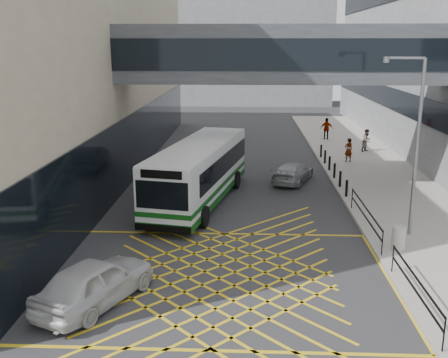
# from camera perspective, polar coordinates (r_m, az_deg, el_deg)

# --- Properties ---
(ground) EXTENTS (120.00, 120.00, 0.00)m
(ground) POSITION_cam_1_polar(r_m,az_deg,el_deg) (18.82, -0.54, -10.77)
(ground) COLOR #333335
(building_far) EXTENTS (28.00, 16.00, 18.00)m
(building_far) POSITION_cam_1_polar(r_m,az_deg,el_deg) (77.05, 0.36, 15.23)
(building_far) COLOR gray
(building_far) RESTS_ON ground
(skybridge) EXTENTS (20.00, 4.10, 3.00)m
(skybridge) POSITION_cam_1_polar(r_m,az_deg,el_deg) (29.07, 6.80, 13.35)
(skybridge) COLOR #44494E
(skybridge) RESTS_ON ground
(pavement) EXTENTS (6.00, 54.00, 0.16)m
(pavement) POSITION_cam_1_polar(r_m,az_deg,el_deg) (33.94, 16.21, 0.36)
(pavement) COLOR #A39E95
(pavement) RESTS_ON ground
(box_junction) EXTENTS (12.00, 9.00, 0.01)m
(box_junction) POSITION_cam_1_polar(r_m,az_deg,el_deg) (18.82, -0.54, -10.76)
(box_junction) COLOR gold
(box_junction) RESTS_ON ground
(bus) EXTENTS (4.65, 11.35, 3.10)m
(bus) POSITION_cam_1_polar(r_m,az_deg,el_deg) (27.05, -2.64, 0.87)
(bus) COLOR silver
(bus) RESTS_ON ground
(car_white) EXTENTS (3.82, 5.25, 1.55)m
(car_white) POSITION_cam_1_polar(r_m,az_deg,el_deg) (17.31, -13.87, -10.76)
(car_white) COLOR #BDBEC0
(car_white) RESTS_ON ground
(car_dark) EXTENTS (2.46, 5.29, 1.60)m
(car_dark) POSITION_cam_1_polar(r_m,az_deg,el_deg) (34.13, -3.28, 2.25)
(car_dark) COLOR black
(car_dark) RESTS_ON ground
(car_silver) EXTENTS (3.11, 4.50, 1.29)m
(car_silver) POSITION_cam_1_polar(r_m,az_deg,el_deg) (31.48, 7.49, 0.80)
(car_silver) COLOR gray
(car_silver) RESTS_ON ground
(street_lamp) EXTENTS (1.68, 0.52, 7.38)m
(street_lamp) POSITION_cam_1_polar(r_m,az_deg,el_deg) (22.79, 19.95, 4.37)
(street_lamp) COLOR slate
(street_lamp) RESTS_ON pavement
(litter_bin) EXTENTS (0.54, 0.54, 0.94)m
(litter_bin) POSITION_cam_1_polar(r_m,az_deg,el_deg) (21.82, 18.47, -6.12)
(litter_bin) COLOR #ADA89E
(litter_bin) RESTS_ON pavement
(kerb_railings) EXTENTS (0.05, 12.54, 1.00)m
(kerb_railings) POSITION_cam_1_polar(r_m,az_deg,el_deg) (20.76, 17.04, -6.33)
(kerb_railings) COLOR black
(kerb_railings) RESTS_ON pavement
(bollards) EXTENTS (0.14, 10.14, 0.90)m
(bollards) POSITION_cam_1_polar(r_m,az_deg,el_deg) (33.27, 11.67, 1.31)
(bollards) COLOR black
(bollards) RESTS_ON pavement
(pedestrian_a) EXTENTS (0.77, 0.67, 1.63)m
(pedestrian_a) POSITION_cam_1_polar(r_m,az_deg,el_deg) (36.90, 13.39, 3.08)
(pedestrian_a) COLOR gray
(pedestrian_a) RESTS_ON pavement
(pedestrian_b) EXTENTS (0.93, 0.90, 1.68)m
(pedestrian_b) POSITION_cam_1_polar(r_m,az_deg,el_deg) (40.82, 15.28, 4.07)
(pedestrian_b) COLOR gray
(pedestrian_b) RESTS_ON pavement
(pedestrian_c) EXTENTS (1.10, 0.61, 1.80)m
(pedestrian_c) POSITION_cam_1_polar(r_m,az_deg,el_deg) (45.36, 11.11, 5.39)
(pedestrian_c) COLOR gray
(pedestrian_c) RESTS_ON pavement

